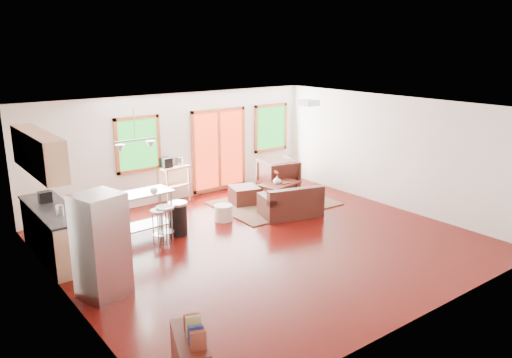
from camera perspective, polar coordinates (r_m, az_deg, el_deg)
floor at (r=9.80m, az=1.07°, el=-7.22°), size 7.50×7.00×0.02m
ceiling at (r=9.12m, az=1.15°, el=8.18°), size 7.50×7.00×0.02m
back_wall at (r=12.25m, az=-9.11°, el=3.60°), size 7.50×0.02×2.60m
left_wall at (r=7.74m, az=-21.42°, el=-4.17°), size 0.02×7.00×2.60m
right_wall at (r=12.01m, az=15.38°, el=3.00°), size 0.02×7.00×2.60m
front_wall at (r=7.09m, az=19.00°, el=-5.68°), size 7.50×0.02×2.60m
window_left at (r=11.74m, az=-13.34°, el=3.87°), size 1.10×0.05×1.30m
french_doors at (r=12.84m, az=-4.24°, el=3.38°), size 1.60×0.05×2.10m
window_right at (r=13.75m, az=1.71°, el=5.89°), size 1.10×0.05×1.30m
rug at (r=12.02m, az=2.05°, el=-2.78°), size 2.73×2.12×0.03m
loveseat at (r=11.13m, az=4.02°, el=-2.87°), size 1.47×1.08×0.70m
coffee_table at (r=12.31m, az=2.69°, el=-0.72°), size 1.11×0.79×0.41m
armchair at (r=13.05m, az=2.54°, el=0.67°), size 1.03×0.98×0.91m
ottoman at (r=11.98m, az=-1.33°, el=-1.86°), size 0.78×0.78×0.42m
pouf at (r=10.88m, az=-3.74°, el=-3.88°), size 0.48×0.48×0.35m
vase at (r=12.20m, az=2.42°, el=-0.02°), size 0.24×0.25×0.34m
book at (r=12.23m, az=2.80°, el=0.11°), size 0.22×0.04×0.29m
cabinets at (r=9.49m, az=-22.51°, el=-3.15°), size 0.64×2.24×2.30m
refrigerator at (r=7.88m, az=-17.26°, el=-7.25°), size 0.79×0.78×1.61m
island at (r=10.00m, az=-13.58°, el=-3.23°), size 1.48×0.64×0.93m
cup at (r=9.70m, az=-11.60°, el=-1.32°), size 0.15×0.12×0.14m
bar_stool_a at (r=9.29m, az=-15.96°, el=-5.09°), size 0.48×0.48×0.80m
bar_stool_b at (r=9.64m, az=-10.99°, el=-4.51°), size 0.36×0.36×0.70m
bar_stool_c at (r=9.72m, az=-10.31°, el=-4.16°), size 0.39×0.39×0.73m
trash_can at (r=10.13m, az=-8.88°, el=-4.47°), size 0.48×0.48×0.69m
kitchen_cart at (r=12.13m, az=-9.53°, el=0.88°), size 0.79×0.57×1.12m
ceiling_flush at (r=10.62m, az=5.99°, el=8.66°), size 0.35×0.35×0.12m
pendant_light at (r=9.55m, az=-13.59°, el=3.74°), size 0.80×0.18×0.79m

